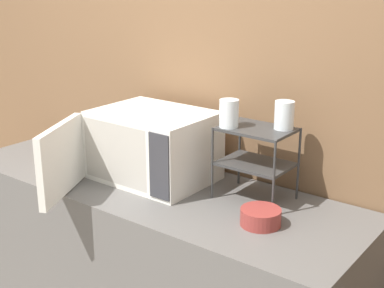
{
  "coord_description": "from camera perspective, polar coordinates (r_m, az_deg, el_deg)",
  "views": [
    {
      "loc": [
        1.51,
        -1.34,
        1.84
      ],
      "look_at": [
        0.21,
        0.36,
        1.15
      ],
      "focal_mm": 50.0,
      "sensor_mm": 36.0,
      "label": 1
    }
  ],
  "objects": [
    {
      "name": "glass_front_left",
      "position": [
        2.17,
        3.97,
        3.28
      ],
      "size": [
        0.08,
        0.08,
        0.11
      ],
      "color": "silver",
      "rests_on": "dish_rack"
    },
    {
      "name": "wall_back",
      "position": [
        2.6,
        0.77,
        5.9
      ],
      "size": [
        8.0,
        0.06,
        2.6
      ],
      "color": "brown",
      "rests_on": "ground_plane"
    },
    {
      "name": "bowl",
      "position": [
        2.05,
        7.33,
        -7.75
      ],
      "size": [
        0.16,
        0.16,
        0.06
      ],
      "color": "maroon",
      "rests_on": "counter"
    },
    {
      "name": "glass_back_right",
      "position": [
        2.17,
        9.81,
        3.05
      ],
      "size": [
        0.08,
        0.08,
        0.11
      ],
      "color": "silver",
      "rests_on": "dish_rack"
    },
    {
      "name": "microwave",
      "position": [
        2.43,
        -4.61,
        -0.25
      ],
      "size": [
        0.54,
        0.77,
        0.32
      ],
      "color": "silver",
      "rests_on": "counter"
    },
    {
      "name": "dish_rack",
      "position": [
        2.21,
        6.84,
        -0.44
      ],
      "size": [
        0.3,
        0.22,
        0.31
      ],
      "color": "#333333",
      "rests_on": "counter"
    },
    {
      "name": "counter",
      "position": [
        2.64,
        -4.25,
        -13.6
      ],
      "size": [
        1.99,
        0.66,
        0.92
      ],
      "color": "#595654",
      "rests_on": "ground_plane"
    }
  ]
}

